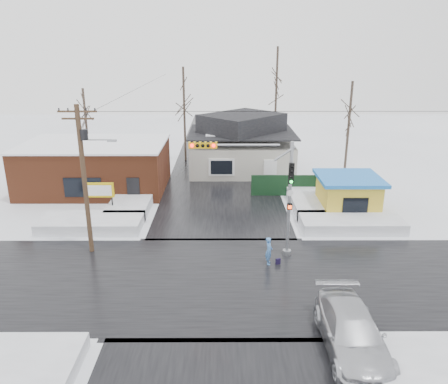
{
  "coord_description": "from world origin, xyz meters",
  "views": [
    {
      "loc": [
        0.11,
        -20.94,
        12.09
      ],
      "look_at": [
        0.19,
        6.05,
        3.0
      ],
      "focal_mm": 35.0,
      "sensor_mm": 36.0,
      "label": 1
    }
  ],
  "objects_px": {
    "utility_pole": "(85,172)",
    "kiosk": "(348,194)",
    "pedestrian": "(269,251)",
    "traffic_signal": "(263,184)",
    "marquee_sign": "(99,191)",
    "car": "(352,333)"
  },
  "relations": [
    {
      "from": "marquee_sign",
      "to": "car",
      "type": "xyz_separation_m",
      "value": [
        14.44,
        -15.26,
        -1.07
      ]
    },
    {
      "from": "utility_pole",
      "to": "kiosk",
      "type": "xyz_separation_m",
      "value": [
        17.43,
        6.49,
        -3.65
      ]
    },
    {
      "from": "pedestrian",
      "to": "car",
      "type": "height_order",
      "value": "car"
    },
    {
      "from": "car",
      "to": "kiosk",
      "type": "bearing_deg",
      "value": 75.8
    },
    {
      "from": "kiosk",
      "to": "pedestrian",
      "type": "distance_m",
      "value": 10.61
    },
    {
      "from": "traffic_signal",
      "to": "pedestrian",
      "type": "height_order",
      "value": "traffic_signal"
    },
    {
      "from": "marquee_sign",
      "to": "kiosk",
      "type": "distance_m",
      "value": 18.51
    },
    {
      "from": "utility_pole",
      "to": "kiosk",
      "type": "bearing_deg",
      "value": 20.44
    },
    {
      "from": "utility_pole",
      "to": "pedestrian",
      "type": "bearing_deg",
      "value": -8.95
    },
    {
      "from": "traffic_signal",
      "to": "car",
      "type": "distance_m",
      "value": 9.95
    },
    {
      "from": "utility_pole",
      "to": "kiosk",
      "type": "relative_size",
      "value": 1.96
    },
    {
      "from": "marquee_sign",
      "to": "car",
      "type": "bearing_deg",
      "value": -46.58
    },
    {
      "from": "traffic_signal",
      "to": "utility_pole",
      "type": "bearing_deg",
      "value": 177.05
    },
    {
      "from": "kiosk",
      "to": "pedestrian",
      "type": "relative_size",
      "value": 2.79
    },
    {
      "from": "traffic_signal",
      "to": "pedestrian",
      "type": "xyz_separation_m",
      "value": [
        0.34,
        -1.15,
        -3.71
      ]
    },
    {
      "from": "kiosk",
      "to": "car",
      "type": "height_order",
      "value": "kiosk"
    },
    {
      "from": "utility_pole",
      "to": "kiosk",
      "type": "distance_m",
      "value": 18.95
    },
    {
      "from": "utility_pole",
      "to": "car",
      "type": "height_order",
      "value": "utility_pole"
    },
    {
      "from": "marquee_sign",
      "to": "car",
      "type": "distance_m",
      "value": 21.04
    },
    {
      "from": "traffic_signal",
      "to": "marquee_sign",
      "type": "relative_size",
      "value": 2.75
    },
    {
      "from": "traffic_signal",
      "to": "utility_pole",
      "type": "xyz_separation_m",
      "value": [
        -10.36,
        0.53,
        0.57
      ]
    },
    {
      "from": "kiosk",
      "to": "utility_pole",
      "type": "bearing_deg",
      "value": -159.56
    }
  ]
}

